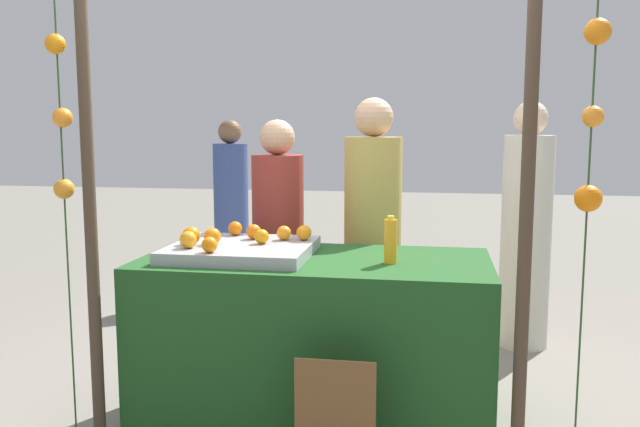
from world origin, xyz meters
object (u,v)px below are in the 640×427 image
at_px(orange_0, 235,228).
at_px(orange_1, 262,237).
at_px(stall_counter, 315,342).
at_px(juice_bottle, 391,241).
at_px(vendor_right, 372,251).
at_px(vendor_left, 278,258).

xyz_separation_m(orange_0, orange_1, (0.21, -0.23, -0.00)).
relative_size(stall_counter, orange_0, 22.70).
relative_size(juice_bottle, vendor_right, 0.14).
relative_size(orange_1, vendor_right, 0.04).
bearing_deg(orange_1, juice_bottle, -6.66).
xyz_separation_m(orange_0, vendor_right, (0.70, 0.45, -0.18)).
height_order(stall_counter, vendor_left, vendor_left).
bearing_deg(juice_bottle, vendor_left, 134.21).
distance_m(stall_counter, vendor_left, 0.81).
xyz_separation_m(stall_counter, vendor_left, (-0.34, 0.67, 0.29)).
xyz_separation_m(orange_1, vendor_right, (0.49, 0.68, -0.18)).
distance_m(orange_1, vendor_left, 0.71).
height_order(orange_1, vendor_left, vendor_left).
bearing_deg(vendor_right, orange_0, -147.25).
relative_size(vendor_left, vendor_right, 0.93).
distance_m(stall_counter, juice_bottle, 0.66).
bearing_deg(vendor_left, juice_bottle, -45.79).
distance_m(stall_counter, orange_1, 0.59).
xyz_separation_m(orange_0, vendor_left, (0.13, 0.44, -0.24)).
bearing_deg(vendor_left, orange_1, -83.63).
xyz_separation_m(orange_1, juice_bottle, (0.64, -0.08, 0.01)).
bearing_deg(stall_counter, vendor_left, 117.13).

